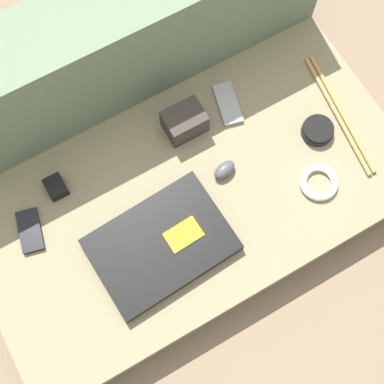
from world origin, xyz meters
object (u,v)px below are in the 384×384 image
computer_mouse (224,170)px  phone_black (228,104)px  speaker_puck (318,130)px  charger_brick (56,187)px  laptop (161,245)px  camera_pouch (184,122)px  phone_silver (30,231)px

computer_mouse → phone_black: size_ratio=0.52×
speaker_puck → charger_brick: (-0.69, 0.20, 0.00)m
laptop → charger_brick: bearing=118.5°
camera_pouch → phone_silver: bearing=-173.3°
phone_silver → phone_black: size_ratio=0.90×
speaker_puck → charger_brick: 0.72m
computer_mouse → phone_silver: bearing=156.2°
phone_silver → camera_pouch: 0.49m
phone_silver → charger_brick: 0.13m
phone_silver → charger_brick: charger_brick is taller
laptop → camera_pouch: bearing=47.3°
laptop → computer_mouse: bearing=18.0°
computer_mouse → phone_silver: (-0.52, 0.11, -0.01)m
laptop → camera_pouch: (0.21, 0.26, 0.02)m
computer_mouse → camera_pouch: 0.17m
phone_silver → phone_black: (0.63, 0.06, -0.00)m
laptop → speaker_puck: size_ratio=4.09×
computer_mouse → phone_black: (0.11, 0.17, -0.01)m
laptop → computer_mouse: size_ratio=5.01×
computer_mouse → charger_brick: bearing=144.4°
speaker_puck → phone_black: bearing=131.3°
camera_pouch → charger_brick: bearing=178.2°
computer_mouse → speaker_puck: size_ratio=0.82×
laptop → speaker_puck: 0.53m
laptop → charger_brick: charger_brick is taller
phone_silver → phone_black: bearing=19.1°
laptop → charger_brick: 0.32m
speaker_puck → camera_pouch: bearing=148.2°
phone_black → camera_pouch: camera_pouch is taller
laptop → charger_brick: (-0.17, 0.27, 0.00)m
computer_mouse → charger_brick: (-0.41, 0.18, 0.00)m
phone_black → camera_pouch: bearing=-165.1°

